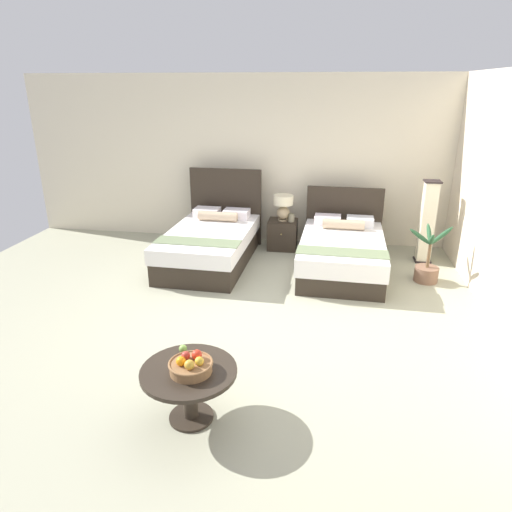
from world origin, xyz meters
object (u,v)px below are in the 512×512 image
Objects in this scene: bed_near_corner at (342,251)px; fruit_bowl at (191,365)px; vase at (291,218)px; potted_palm at (427,267)px; floor_lamp_corner at (427,222)px; bed_near_window at (211,243)px; coffee_table at (189,381)px; table_lamp at (283,205)px; loose_apple at (183,349)px; nightstand at (283,234)px.

fruit_bowl is (-1.25, -3.58, 0.25)m from bed_near_corner.
fruit_bowl reaches higher than vase.
potted_palm is (2.44, 3.32, -0.32)m from fruit_bowl.
bed_near_corner is 1.44m from floor_lamp_corner.
vase is 0.16× the size of potted_palm.
bed_near_corner is 5.79× the size of fruit_bowl.
bed_near_window is 2.02m from bed_near_corner.
fruit_bowl reaches higher than coffee_table.
table_lamp is at bearing 86.46° from fruit_bowl.
floor_lamp_corner is at bearing -6.91° from table_lamp.
floor_lamp_corner is (3.30, 0.55, 0.33)m from bed_near_window.
coffee_table is at bearing -126.86° from potted_palm.
coffee_table is at bearing -63.16° from loose_apple.
fruit_bowl is 4.85m from floor_lamp_corner.
nightstand is at bearing 164.61° from vase.
nightstand is 2.31m from floor_lamp_corner.
coffee_table is at bearing -93.96° from table_lamp.
bed_near_window is 1.04× the size of bed_near_corner.
potted_palm is at bearing -96.72° from floor_lamp_corner.
bed_near_window reaches higher than potted_palm.
fruit_bowl is at bearing -42.01° from coffee_table.
coffee_table is 2.20× the size of fruit_bowl.
vase is at bearing 174.23° from floor_lamp_corner.
vase is 4.35m from coffee_table.
coffee_table is (-1.28, -3.55, 0.07)m from bed_near_corner.
table_lamp is at bearing 173.09° from floor_lamp_corner.
coffee_table is at bearing -109.83° from bed_near_corner.
table_lamp is 4.43m from fruit_bowl.
floor_lamp_corner is at bearing 83.28° from potted_palm.
coffee_table is at bearing -95.92° from vase.
vase is 1.95× the size of loose_apple.
bed_near_corner is at bearing 70.17° from coffee_table.
fruit_bowl is at bearing -93.55° from nightstand.
vase is at bearing 152.86° from potted_palm.
bed_near_corner is 1.36m from table_lamp.
loose_apple is 0.05× the size of floor_lamp_corner.
table_lamp is at bearing 38.43° from bed_near_window.
fruit_bowl is at bearing -109.25° from bed_near_corner.
table_lamp is at bearing 153.16° from potted_palm.
floor_lamp_corner reaches higher than potted_palm.
coffee_table is 0.30m from loose_apple.
loose_apple is (0.62, -3.32, 0.20)m from bed_near_window.
bed_near_window is 5.06× the size of table_lamp.
fruit_bowl is at bearing -95.48° from vase.
bed_near_corner is at bearing -39.79° from nightstand.
bed_near_window is at bearing -147.16° from vase.
floor_lamp_corner is at bearing 23.59° from bed_near_corner.
floor_lamp_corner is at bearing 58.05° from coffee_table.
bed_near_corner is at bearing -40.48° from table_lamp.
potted_palm is (2.59, 3.05, -0.30)m from loose_apple.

